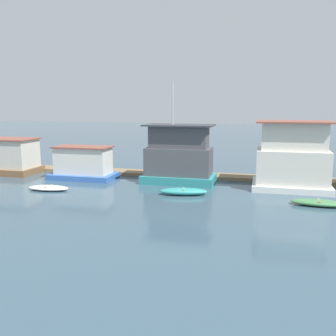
{
  "coord_description": "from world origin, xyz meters",
  "views": [
    {
      "loc": [
        7.49,
        -30.78,
        6.65
      ],
      "look_at": [
        0.0,
        -1.0,
        1.4
      ],
      "focal_mm": 40.0,
      "sensor_mm": 36.0,
      "label": 1
    }
  ],
  "objects": [
    {
      "name": "houseboat_teal",
      "position": [
        0.71,
        0.0,
        2.19
      ],
      "size": [
        6.12,
        3.39,
        8.51
      ],
      "color": "teal",
      "rests_on": "ground_plane"
    },
    {
      "name": "mooring_post_near_left",
      "position": [
        12.11,
        1.49,
        0.91
      ],
      "size": [
        0.3,
        0.3,
        1.82
      ],
      "primitive_type": "cylinder",
      "color": "brown",
      "rests_on": "ground_plane"
    },
    {
      "name": "dock_walkway",
      "position": [
        0.0,
        2.82,
        0.15
      ],
      "size": [
        51.0,
        2.17,
        0.3
      ],
      "primitive_type": "cube",
      "color": "#846B4C",
      "rests_on": "ground_plane"
    },
    {
      "name": "dinghy_green",
      "position": [
        11.33,
        -5.1,
        0.21
      ],
      "size": [
        3.67,
        1.46,
        0.42
      ],
      "color": "#47844C",
      "rests_on": "ground_plane"
    },
    {
      "name": "houseboat_brown",
      "position": [
        -16.19,
        0.29,
        1.64
      ],
      "size": [
        5.41,
        3.61,
        3.41
      ],
      "color": "brown",
      "rests_on": "ground_plane"
    },
    {
      "name": "mooring_post_centre",
      "position": [
        -0.44,
        1.49,
        0.67
      ],
      "size": [
        0.31,
        0.31,
        1.34
      ],
      "primitive_type": "cylinder",
      "color": "#846B4C",
      "rests_on": "ground_plane"
    },
    {
      "name": "houseboat_white",
      "position": [
        9.87,
        -0.24,
        2.46
      ],
      "size": [
        5.93,
        4.16,
        5.37
      ],
      "color": "white",
      "rests_on": "ground_plane"
    },
    {
      "name": "ground_plane",
      "position": [
        0.0,
        0.0,
        0.0
      ],
      "size": [
        200.0,
        200.0,
        0.0
      ],
      "primitive_type": "plane",
      "color": "#385160"
    },
    {
      "name": "dinghy_white",
      "position": [
        -8.57,
        -5.33,
        0.18
      ],
      "size": [
        3.36,
        1.6,
        0.36
      ],
      "color": "white",
      "rests_on": "ground_plane"
    },
    {
      "name": "houseboat_blue",
      "position": [
        -8.07,
        -0.31,
        1.34
      ],
      "size": [
        5.83,
        3.27,
        2.92
      ],
      "color": "#3866B7",
      "rests_on": "ground_plane"
    },
    {
      "name": "dinghy_teal",
      "position": [
        2.0,
        -4.26,
        0.26
      ],
      "size": [
        3.71,
        1.82,
        0.52
      ],
      "color": "teal",
      "rests_on": "ground_plane"
    },
    {
      "name": "mooring_post_near_right",
      "position": [
        -10.37,
        1.49,
        0.62
      ],
      "size": [
        0.28,
        0.28,
        1.24
      ],
      "primitive_type": "cylinder",
      "color": "brown",
      "rests_on": "ground_plane"
    }
  ]
}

